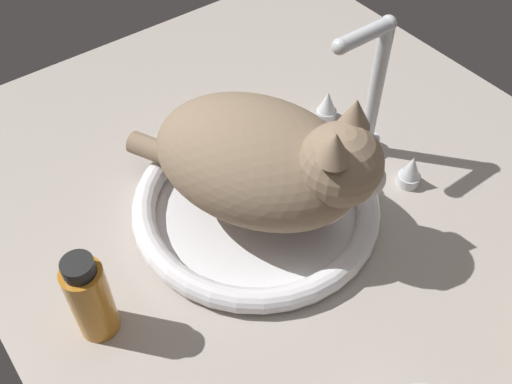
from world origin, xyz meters
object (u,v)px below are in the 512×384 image
Objects in this scene: sink_basin at (256,205)px; amber_bottle at (90,298)px; cat at (270,162)px; faucet at (369,105)px.

sink_basin is 25.62cm from amber_bottle.
sink_basin is 2.62× the size of amber_bottle.
cat is at bearing 92.72° from amber_bottle.
faucet is at bearing 95.19° from cat.
amber_bottle reaches higher than sink_basin.
amber_bottle is (2.94, -25.04, 4.58)cm from sink_basin.
amber_bottle is at bearing -87.28° from cat.
amber_bottle is (1.23, -25.88, -4.55)cm from cat.
cat is at bearing 26.19° from sink_basin.
faucet reaches higher than sink_basin.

